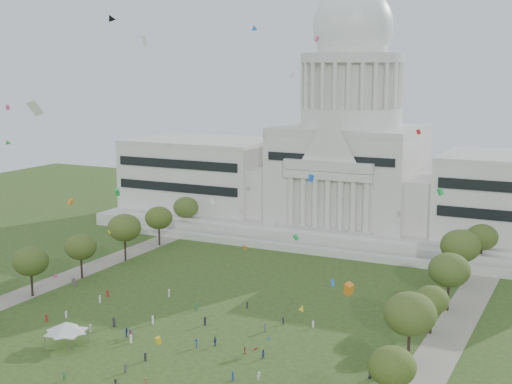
% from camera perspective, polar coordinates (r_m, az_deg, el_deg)
% --- Properties ---
extents(ground, '(400.00, 400.00, 0.00)m').
position_cam_1_polar(ground, '(137.69, -8.46, -12.88)').
color(ground, '#2F461B').
rests_on(ground, ground).
extents(capitol, '(160.00, 64.50, 91.30)m').
position_cam_1_polar(capitol, '(231.52, 7.47, 2.25)').
color(capitol, beige).
rests_on(capitol, ground).
extents(path_left, '(8.00, 160.00, 0.04)m').
position_cam_1_polar(path_left, '(188.10, -15.44, -6.80)').
color(path_left, gray).
rests_on(path_left, ground).
extents(path_right, '(8.00, 160.00, 0.04)m').
position_cam_1_polar(path_right, '(146.34, 14.78, -11.69)').
color(path_right, gray).
rests_on(path_right, ground).
extents(row_tree_r_1, '(7.58, 7.58, 10.78)m').
position_cam_1_polar(row_tree_r_1, '(115.11, 10.83, -13.55)').
color(row_tree_r_1, black).
rests_on(row_tree_r_1, ground).
extents(row_tree_l_2, '(8.42, 8.42, 11.97)m').
position_cam_1_polar(row_tree_l_2, '(174.93, -17.59, -5.30)').
color(row_tree_l_2, black).
rests_on(row_tree_l_2, ground).
extents(row_tree_r_2, '(9.55, 9.55, 13.58)m').
position_cam_1_polar(row_tree_r_2, '(132.19, 12.22, -9.51)').
color(row_tree_r_2, black).
rests_on(row_tree_r_2, ground).
extents(row_tree_l_3, '(8.12, 8.12, 11.55)m').
position_cam_1_polar(row_tree_l_3, '(186.30, -13.85, -4.28)').
color(row_tree_l_3, black).
rests_on(row_tree_l_3, ground).
extents(row_tree_r_3, '(7.01, 7.01, 9.98)m').
position_cam_1_polar(row_tree_r_3, '(148.74, 13.87, -8.39)').
color(row_tree_r_3, black).
rests_on(row_tree_r_3, ground).
extents(row_tree_l_4, '(9.29, 9.29, 13.21)m').
position_cam_1_polar(row_tree_l_4, '(200.12, -10.48, -2.82)').
color(row_tree_l_4, black).
rests_on(row_tree_l_4, ground).
extents(row_tree_r_4, '(9.19, 9.19, 13.06)m').
position_cam_1_polar(row_tree_r_4, '(162.65, 15.21, -6.04)').
color(row_tree_r_4, black).
rests_on(row_tree_r_4, ground).
extents(row_tree_l_5, '(8.33, 8.33, 11.85)m').
position_cam_1_polar(row_tree_l_5, '(215.78, -7.79, -2.07)').
color(row_tree_l_5, black).
rests_on(row_tree_l_5, ground).
extents(row_tree_r_5, '(9.82, 9.82, 13.96)m').
position_cam_1_polar(row_tree_r_5, '(181.89, 16.04, -4.17)').
color(row_tree_r_5, black).
rests_on(row_tree_r_5, ground).
extents(row_tree_l_6, '(8.19, 8.19, 11.64)m').
position_cam_1_polar(row_tree_l_6, '(231.61, -5.64, -1.23)').
color(row_tree_l_6, black).
rests_on(row_tree_l_6, ground).
extents(row_tree_r_6, '(8.42, 8.42, 11.97)m').
position_cam_1_polar(row_tree_r_6, '(199.10, 17.64, -3.46)').
color(row_tree_r_6, black).
rests_on(row_tree_r_6, ground).
extents(event_tent, '(10.27, 10.27, 4.83)m').
position_cam_1_polar(event_tent, '(144.67, -14.96, -10.37)').
color(event_tent, '#4C4C4C').
rests_on(event_tent, ground).
extents(person_0, '(1.10, 1.02, 1.88)m').
position_cam_1_polar(person_0, '(128.67, 9.11, -14.14)').
color(person_0, '#26262B').
rests_on(person_0, ground).
extents(person_2, '(0.94, 0.98, 1.73)m').
position_cam_1_polar(person_2, '(135.01, 0.62, -12.85)').
color(person_2, navy).
rests_on(person_2, ground).
extents(person_3, '(1.11, 1.32, 1.82)m').
position_cam_1_polar(person_3, '(140.16, -4.81, -11.98)').
color(person_3, navy).
rests_on(person_3, ground).
extents(person_4, '(0.69, 1.15, 1.88)m').
position_cam_1_polar(person_4, '(140.78, -3.29, -11.84)').
color(person_4, navy).
rests_on(person_4, ground).
extents(person_5, '(1.96, 1.62, 2.00)m').
position_cam_1_polar(person_5, '(146.20, -10.00, -11.11)').
color(person_5, '#994C8C').
rests_on(person_5, ground).
extents(person_6, '(1.00, 1.08, 1.86)m').
position_cam_1_polar(person_6, '(125.25, -8.82, -14.84)').
color(person_6, olive).
rests_on(person_6, ground).
extents(person_7, '(0.70, 0.58, 1.68)m').
position_cam_1_polar(person_7, '(130.75, -15.11, -14.02)').
color(person_7, '#33723F').
rests_on(person_7, ground).
extents(person_8, '(1.04, 0.99, 1.84)m').
position_cam_1_polar(person_8, '(147.34, -10.29, -10.98)').
color(person_8, navy).
rests_on(person_8, ground).
extents(person_9, '(0.75, 1.06, 1.48)m').
position_cam_1_polar(person_9, '(126.68, 0.24, -14.51)').
color(person_9, silver).
rests_on(person_9, ground).
extents(person_10, '(0.69, 0.91, 1.39)m').
position_cam_1_polar(person_10, '(137.09, -0.90, -12.56)').
color(person_10, '#B21E1E').
rests_on(person_10, ground).
extents(person_11, '(1.69, 1.59, 1.79)m').
position_cam_1_polar(person_11, '(125.69, -11.16, -14.84)').
color(person_11, '#4C4C51').
rests_on(person_11, ground).
extents(distant_crowd, '(64.28, 40.14, 1.95)m').
position_cam_1_polar(distant_crowd, '(156.19, -9.56, -9.75)').
color(distant_crowd, '#B21E1E').
rests_on(distant_crowd, ground).
extents(kite_swarm, '(92.23, 96.04, 63.58)m').
position_cam_1_polar(kite_swarm, '(133.80, -5.99, 0.54)').
color(kite_swarm, red).
rests_on(kite_swarm, ground).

